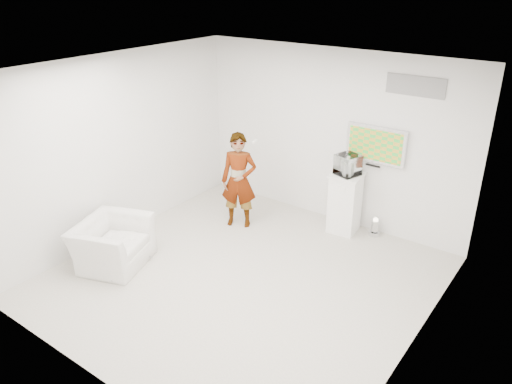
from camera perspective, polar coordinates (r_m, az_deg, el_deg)
room at (r=6.69m, az=-1.67°, el=0.96°), size 5.01×5.01×3.00m
tv at (r=8.28m, az=13.56°, el=5.30°), size 1.00×0.08×0.60m
logo_decal at (r=7.90m, az=17.77°, el=11.46°), size 0.90×0.02×0.30m
person at (r=8.50m, az=-1.96°, el=1.31°), size 0.72×0.63×1.67m
armchair at (r=7.86m, az=-16.11°, el=-5.67°), size 1.24×1.32×0.70m
pedestal at (r=8.55m, az=10.12°, el=-1.24°), size 0.55×0.55×1.04m
floor_uplight at (r=8.67m, az=13.43°, el=-3.90°), size 0.23×0.23×0.31m
vitrine at (r=8.28m, az=10.47°, el=3.08°), size 0.43×0.43×0.34m
console at (r=8.31m, az=10.43°, el=2.65°), size 0.10×0.16×0.21m
wii_remote at (r=8.36m, az=-0.14°, el=5.82°), size 0.07×0.15×0.04m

